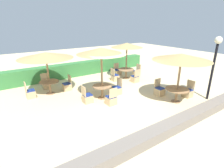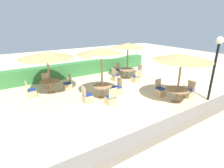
% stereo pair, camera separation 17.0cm
% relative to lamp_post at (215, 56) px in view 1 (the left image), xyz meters
% --- Properties ---
extents(ground_plane, '(40.00, 40.00, 0.00)m').
position_rel_lamp_post_xyz_m(ground_plane, '(-4.37, 2.22, -2.35)').
color(ground_plane, beige).
extents(hedge_row, '(13.00, 0.70, 1.03)m').
position_rel_lamp_post_xyz_m(hedge_row, '(-4.37, 8.09, -1.84)').
color(hedge_row, '#387A3D').
rests_on(hedge_row, ground_plane).
extents(stone_border, '(10.00, 0.56, 0.40)m').
position_rel_lamp_post_xyz_m(stone_border, '(-4.37, -0.83, -2.15)').
color(stone_border, slate).
rests_on(stone_border, ground_plane).
extents(lamp_post, '(0.36, 0.36, 3.32)m').
position_rel_lamp_post_xyz_m(lamp_post, '(0.00, 0.00, 0.00)').
color(lamp_post, black).
rests_on(lamp_post, ground_plane).
extents(parasol_back_left, '(2.96, 2.96, 2.42)m').
position_rel_lamp_post_xyz_m(parasol_back_left, '(-6.89, 5.54, -0.10)').
color(parasol_back_left, '#93704C').
rests_on(parasol_back_left, ground_plane).
extents(round_table_back_left, '(1.10, 1.10, 0.76)m').
position_rel_lamp_post_xyz_m(round_table_back_left, '(-6.89, 5.54, -1.75)').
color(round_table_back_left, '#93704C').
rests_on(round_table_back_left, ground_plane).
extents(patio_chair_back_left_north, '(0.46, 0.46, 0.93)m').
position_rel_lamp_post_xyz_m(patio_chair_back_left_north, '(-6.85, 6.60, -2.09)').
color(patio_chair_back_left_north, tan).
rests_on(patio_chair_back_left_north, ground_plane).
extents(patio_chair_back_left_west, '(0.46, 0.46, 0.93)m').
position_rel_lamp_post_xyz_m(patio_chair_back_left_west, '(-7.96, 5.55, -2.09)').
color(patio_chair_back_left_west, tan).
rests_on(patio_chair_back_left_west, ground_plane).
extents(patio_chair_back_left_east, '(0.46, 0.46, 0.93)m').
position_rel_lamp_post_xyz_m(patio_chair_back_left_east, '(-5.87, 5.54, -2.09)').
color(patio_chair_back_left_east, tan).
rests_on(patio_chair_back_left_east, ground_plane).
extents(parasol_back_right, '(2.23, 2.23, 2.60)m').
position_rel_lamp_post_xyz_m(parasol_back_right, '(-1.38, 5.39, 0.07)').
color(parasol_back_right, '#93704C').
rests_on(parasol_back_right, ground_plane).
extents(round_table_back_right, '(1.18, 1.18, 0.71)m').
position_rel_lamp_post_xyz_m(round_table_back_right, '(-1.38, 5.39, -1.78)').
color(round_table_back_right, '#93704C').
rests_on(round_table_back_right, ground_plane).
extents(patio_chair_back_right_south, '(0.46, 0.46, 0.93)m').
position_rel_lamp_post_xyz_m(patio_chair_back_right_south, '(-1.39, 4.36, -2.09)').
color(patio_chair_back_right_south, tan).
rests_on(patio_chair_back_right_south, ground_plane).
extents(patio_chair_back_right_west, '(0.46, 0.46, 0.93)m').
position_rel_lamp_post_xyz_m(patio_chair_back_right_west, '(-2.40, 5.38, -2.09)').
color(patio_chair_back_right_west, tan).
rests_on(patio_chair_back_right_west, ground_plane).
extents(patio_chair_back_right_east, '(0.46, 0.46, 0.93)m').
position_rel_lamp_post_xyz_m(patio_chair_back_right_east, '(-0.36, 5.38, -2.09)').
color(patio_chair_back_right_east, tan).
rests_on(patio_chair_back_right_east, ground_plane).
extents(patio_chair_back_right_north, '(0.46, 0.46, 0.93)m').
position_rel_lamp_post_xyz_m(patio_chair_back_right_north, '(-1.41, 6.42, -2.09)').
color(patio_chair_back_right_north, tan).
rests_on(patio_chair_back_right_north, ground_plane).
extents(parasol_center, '(2.54, 2.54, 2.76)m').
position_rel_lamp_post_xyz_m(parasol_center, '(-4.70, 3.30, 0.23)').
color(parasol_center, '#93704C').
rests_on(parasol_center, ground_plane).
extents(round_table_center, '(1.03, 1.03, 0.72)m').
position_rel_lamp_post_xyz_m(round_table_center, '(-4.70, 3.30, -1.79)').
color(round_table_center, '#93704C').
rests_on(round_table_center, ground_plane).
extents(patio_chair_center_west, '(0.46, 0.46, 0.93)m').
position_rel_lamp_post_xyz_m(patio_chair_center_west, '(-5.63, 3.25, -2.09)').
color(patio_chair_center_west, tan).
rests_on(patio_chair_center_west, ground_plane).
extents(patio_chair_center_east, '(0.46, 0.46, 0.93)m').
position_rel_lamp_post_xyz_m(patio_chair_center_east, '(-3.69, 3.32, -2.09)').
color(patio_chair_center_east, tan).
rests_on(patio_chair_center_east, ground_plane).
extents(patio_chair_center_south, '(0.46, 0.46, 0.93)m').
position_rel_lamp_post_xyz_m(patio_chair_center_south, '(-4.73, 2.37, -2.09)').
color(patio_chair_center_south, tan).
rests_on(patio_chair_center_south, ground_plane).
extents(parasol_front_right, '(2.80, 2.80, 2.54)m').
position_rel_lamp_post_xyz_m(parasol_front_right, '(-1.73, 0.73, 0.02)').
color(parasol_front_right, '#93704C').
rests_on(parasol_front_right, ground_plane).
extents(round_table_front_right, '(1.19, 1.19, 0.73)m').
position_rel_lamp_post_xyz_m(round_table_front_right, '(-1.73, 0.73, -1.76)').
color(round_table_front_right, '#93704C').
rests_on(round_table_front_right, ground_plane).
extents(patio_chair_front_right_north, '(0.46, 0.46, 0.93)m').
position_rel_lamp_post_xyz_m(patio_chair_front_right_north, '(-1.76, 1.84, -2.09)').
color(patio_chair_front_right_north, tan).
rests_on(patio_chair_front_right_north, ground_plane).
extents(patio_chair_front_right_east, '(0.46, 0.46, 0.93)m').
position_rel_lamp_post_xyz_m(patio_chair_front_right_east, '(-0.65, 0.78, -2.09)').
color(patio_chair_front_right_east, tan).
rests_on(patio_chair_front_right_east, ground_plane).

